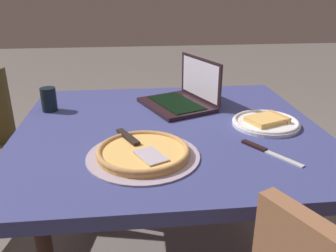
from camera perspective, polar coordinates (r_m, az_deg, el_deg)
dining_table at (r=1.41m, az=0.19°, el=-2.26°), size 1.18×1.10×0.71m
laptop at (r=1.62m, az=2.44°, el=4.69°), size 0.36×0.39×0.21m
pizza_plate at (r=1.45m, az=15.60°, el=0.62°), size 0.26×0.26×0.04m
pizza_tray at (r=1.15m, az=-4.06°, el=-4.28°), size 0.37×0.37×0.04m
table_knife at (r=1.23m, az=15.39°, el=-3.81°), size 0.15×0.21×0.01m
drink_cup at (r=1.63m, az=-18.73°, el=4.13°), size 0.07×0.07×0.10m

